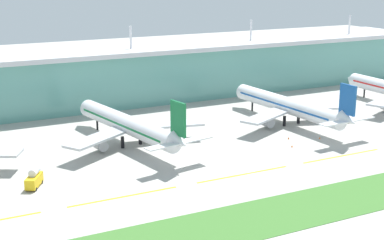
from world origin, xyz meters
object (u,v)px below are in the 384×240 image
object	(u,v)px
airliner_near_middle	(129,125)
safety_cone_left_wingtip	(289,138)
safety_cone_nose_front	(292,146)
fuel_truck	(34,178)
airliner_far_middle	(289,106)
safety_cone_right_wingtip	(320,138)

from	to	relation	value
airliner_near_middle	safety_cone_left_wingtip	distance (m)	51.66
airliner_near_middle	safety_cone_nose_front	bearing A→B (deg)	-29.56
fuel_truck	safety_cone_nose_front	distance (m)	78.14
safety_cone_nose_front	airliner_near_middle	bearing A→B (deg)	150.44
airliner_near_middle	safety_cone_left_wingtip	bearing A→B (deg)	-20.09
airliner_far_middle	safety_cone_right_wingtip	xyz separation A→B (m)	(-1.97, -19.64, -6.10)
safety_cone_nose_front	safety_cone_left_wingtip	bearing A→B (deg)	60.96
airliner_near_middle	fuel_truck	world-z (taller)	airliner_near_middle
airliner_near_middle	safety_cone_right_wingtip	bearing A→B (deg)	-20.82
airliner_far_middle	safety_cone_left_wingtip	size ratio (longest dim) A/B	91.07
fuel_truck	safety_cone_left_wingtip	bearing A→B (deg)	3.22
safety_cone_left_wingtip	airliner_far_middle	bearing A→B (deg)	53.87
fuel_truck	safety_cone_nose_front	xyz separation A→B (m)	(78.07, -2.76, -1.91)
safety_cone_left_wingtip	safety_cone_right_wingtip	xyz separation A→B (m)	(9.28, -4.23, 0.00)
safety_cone_left_wingtip	safety_cone_right_wingtip	bearing A→B (deg)	-24.49
safety_cone_left_wingtip	airliner_near_middle	bearing A→B (deg)	159.91
fuel_truck	safety_cone_right_wingtip	distance (m)	91.46
airliner_far_middle	safety_cone_left_wingtip	xyz separation A→B (m)	(-11.25, -15.41, -6.10)
airliner_far_middle	safety_cone_nose_front	xyz separation A→B (m)	(-15.35, -22.79, -6.10)
fuel_truck	safety_cone_left_wingtip	size ratio (longest dim) A/B	10.77
safety_cone_left_wingtip	safety_cone_nose_front	xyz separation A→B (m)	(-4.10, -7.38, 0.00)
safety_cone_left_wingtip	safety_cone_right_wingtip	distance (m)	10.19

